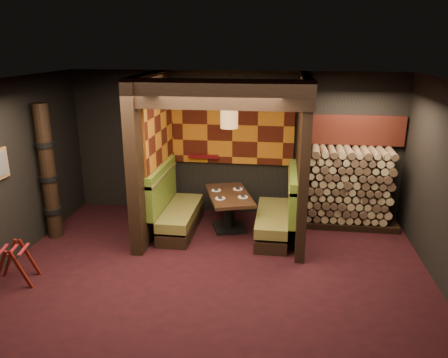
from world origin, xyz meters
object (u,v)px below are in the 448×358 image
booth_bench_left (175,210)px  luggage_rack (15,262)px  totem_column (48,173)px  pendant_lamp (229,115)px  firewood_stack (352,188)px  dining_table (229,206)px  booth_bench_right (278,215)px

booth_bench_left → luggage_rack: (-1.85, -2.12, -0.08)m
booth_bench_left → totem_column: (-2.09, -0.55, 0.79)m
booth_bench_left → pendant_lamp: 2.02m
luggage_rack → firewood_stack: 5.84m
dining_table → luggage_rack: dining_table is taller
dining_table → luggage_rack: (-2.84, -2.30, -0.15)m
totem_column → firewood_stack: totem_column is taller
booth_bench_right → totem_column: bearing=-172.1°
pendant_lamp → luggage_rack: pendant_lamp is taller
booth_bench_left → totem_column: 2.30m
totem_column → firewood_stack: size_ratio=1.39×
luggage_rack → firewood_stack: firewood_stack is taller
booth_bench_right → dining_table: (-0.91, 0.19, 0.06)m
pendant_lamp → totem_column: bearing=-167.4°
luggage_rack → totem_column: (-0.23, 1.57, 0.87)m
pendant_lamp → firewood_stack: size_ratio=0.53×
booth_bench_right → totem_column: (-3.98, -0.55, 0.79)m
luggage_rack → firewood_stack: (5.10, 2.82, 0.43)m
booth_bench_right → dining_table: bearing=168.4°
booth_bench_right → dining_table: size_ratio=1.08×
totem_column → firewood_stack: bearing=13.2°
booth_bench_left → luggage_rack: 2.82m
booth_bench_right → firewood_stack: (1.35, 0.70, 0.35)m
booth_bench_left → firewood_stack: 3.34m
booth_bench_left → dining_table: 1.01m
booth_bench_left → booth_bench_right: bearing=0.0°
booth_bench_left → firewood_stack: bearing=12.2°
booth_bench_left → luggage_rack: bearing=-131.2°
dining_table → pendant_lamp: (0.00, -0.05, 1.69)m
dining_table → luggage_rack: bearing=-141.0°
booth_bench_right → luggage_rack: 4.30m
booth_bench_left → dining_table: bearing=10.7°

